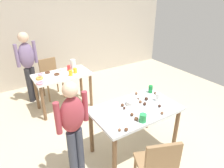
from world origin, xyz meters
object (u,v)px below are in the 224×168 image
object	(u,v)px
person_adult_far	(28,62)
mixing_bowl	(132,102)
pitcher_far	(73,64)
dining_table_far	(63,80)
chair_far_table	(50,76)
soda_can	(151,89)
chair_near_table	(157,165)
person_girl_near	(73,123)
dining_table_near	(135,114)

from	to	relation	value
person_adult_far	mixing_bowl	distance (m)	2.48
person_adult_far	pitcher_far	distance (m)	0.93
dining_table_far	chair_far_table	world-z (taller)	chair_far_table
dining_table_far	person_adult_far	distance (m)	0.85
soda_can	chair_near_table	bearing A→B (deg)	-127.61
chair_near_table	person_adult_far	xyz separation A→B (m)	(-0.65, 3.15, 0.41)
person_adult_far	mixing_bowl	world-z (taller)	person_adult_far
mixing_bowl	dining_table_far	bearing A→B (deg)	105.66
person_girl_near	pitcher_far	bearing A→B (deg)	67.34
person_girl_near	mixing_bowl	size ratio (longest dim) A/B	7.34
mixing_bowl	soda_can	world-z (taller)	soda_can
dining_table_far	soda_can	size ratio (longest dim) A/B	8.98
dining_table_far	pitcher_far	bearing A→B (deg)	25.39
dining_table_far	pitcher_far	world-z (taller)	pitcher_far
dining_table_near	chair_near_table	xyz separation A→B (m)	(-0.26, -0.74, -0.15)
pitcher_far	dining_table_near	bearing A→B (deg)	-86.04
mixing_bowl	pitcher_far	world-z (taller)	pitcher_far
dining_table_near	person_adult_far	size ratio (longest dim) A/B	0.81
chair_far_table	soda_can	world-z (taller)	soda_can
dining_table_near	dining_table_far	world-z (taller)	same
dining_table_far	chair_far_table	xyz separation A→B (m)	(-0.06, 0.66, -0.13)
dining_table_far	mixing_bowl	distance (m)	1.72
dining_table_far	person_girl_near	world-z (taller)	person_girl_near
person_adult_far	dining_table_far	bearing A→B (deg)	-53.25
chair_far_table	mixing_bowl	xyz separation A→B (m)	(0.52, -2.30, 0.29)
dining_table_near	dining_table_far	bearing A→B (deg)	103.81
dining_table_near	person_adult_far	world-z (taller)	person_adult_far
chair_near_table	person_girl_near	distance (m)	1.08
person_girl_near	soda_can	bearing A→B (deg)	6.48
dining_table_far	soda_can	distance (m)	1.79
person_girl_near	chair_near_table	bearing A→B (deg)	-52.94
chair_near_table	dining_table_near	bearing A→B (deg)	70.57
chair_near_table	chair_far_table	world-z (taller)	same
dining_table_far	person_adult_far	world-z (taller)	person_adult_far
dining_table_far	person_adult_far	xyz separation A→B (m)	(-0.48, 0.65, 0.28)
person_adult_far	mixing_bowl	size ratio (longest dim) A/B	8.28
chair_near_table	soda_can	bearing A→B (deg)	52.39
mixing_bowl	soda_can	distance (m)	0.49
chair_far_table	pitcher_far	distance (m)	0.72
pitcher_far	person_girl_near	bearing A→B (deg)	-112.66
person_girl_near	mixing_bowl	world-z (taller)	person_girl_near
mixing_bowl	chair_near_table	bearing A→B (deg)	-108.87
chair_near_table	soda_can	size ratio (longest dim) A/B	7.13
chair_near_table	dining_table_far	bearing A→B (deg)	93.89
chair_far_table	mixing_bowl	size ratio (longest dim) A/B	4.77
dining_table_far	person_girl_near	size ratio (longest dim) A/B	0.82
dining_table_far	pitcher_far	size ratio (longest dim) A/B	5.38
dining_table_near	mixing_bowl	distance (m)	0.18
person_adult_far	mixing_bowl	xyz separation A→B (m)	(0.94, -2.29, -0.12)
dining_table_far	pitcher_far	xyz separation A→B (m)	(0.30, 0.14, 0.23)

